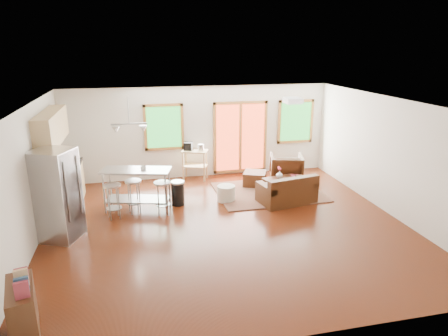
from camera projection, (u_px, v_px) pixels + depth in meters
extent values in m
cube|color=#351206|center=(227.00, 226.00, 8.49)|extent=(7.50, 7.00, 0.02)
cube|color=silver|center=(227.00, 103.00, 7.72)|extent=(7.50, 7.00, 0.02)
cube|color=beige|center=(199.00, 132.00, 11.37)|extent=(7.50, 0.02, 2.60)
cube|color=beige|center=(28.00, 181.00, 7.31)|extent=(0.02, 7.00, 2.60)
cube|color=beige|center=(391.00, 157.00, 8.89)|extent=(0.02, 7.00, 2.60)
cube|color=beige|center=(293.00, 251.00, 4.83)|extent=(7.50, 0.02, 2.60)
cube|color=#1B6020|center=(164.00, 127.00, 11.06)|extent=(0.94, 0.02, 1.14)
cube|color=#97602B|center=(163.00, 105.00, 10.88)|extent=(1.10, 0.05, 0.08)
cube|color=#97602B|center=(165.00, 148.00, 11.24)|extent=(1.10, 0.05, 0.08)
cube|color=#97602B|center=(145.00, 128.00, 10.95)|extent=(0.08, 0.05, 1.30)
cube|color=#97602B|center=(182.00, 126.00, 11.17)|extent=(0.08, 0.05, 1.30)
cube|color=red|center=(240.00, 137.00, 11.64)|extent=(1.44, 0.02, 1.94)
cube|color=#97602B|center=(241.00, 103.00, 11.34)|extent=(1.60, 0.05, 0.08)
cube|color=#97602B|center=(240.00, 170.00, 11.94)|extent=(1.60, 0.05, 0.08)
cube|color=#97602B|center=(215.00, 139.00, 11.48)|extent=(0.08, 0.05, 2.10)
cube|color=#97602B|center=(265.00, 136.00, 11.80)|extent=(0.08, 0.05, 2.10)
cube|color=#97602B|center=(240.00, 137.00, 11.64)|extent=(0.08, 0.05, 1.94)
cube|color=#1B6020|center=(296.00, 122.00, 11.88)|extent=(0.94, 0.02, 1.14)
cube|color=#97602B|center=(297.00, 101.00, 11.70)|extent=(1.10, 0.05, 0.08)
cube|color=#97602B|center=(295.00, 141.00, 12.06)|extent=(1.10, 0.05, 0.08)
cube|color=#97602B|center=(279.00, 122.00, 11.77)|extent=(0.08, 0.05, 1.30)
cube|color=#97602B|center=(311.00, 121.00, 11.98)|extent=(0.08, 0.05, 1.30)
cube|color=#4D5C36|center=(268.00, 192.00, 10.41)|extent=(2.69, 2.08, 0.03)
cube|color=black|center=(286.00, 195.00, 9.72)|extent=(1.45, 1.00, 0.37)
cube|color=black|center=(294.00, 185.00, 9.36)|extent=(1.34, 0.44, 0.34)
cube|color=black|center=(266.00, 188.00, 9.42)|extent=(0.32, 0.77, 0.14)
cube|color=black|center=(307.00, 182.00, 9.87)|extent=(0.32, 0.77, 0.14)
cube|color=black|center=(275.00, 187.00, 9.57)|extent=(0.64, 0.59, 0.11)
cube|color=black|center=(296.00, 183.00, 9.80)|extent=(0.64, 0.59, 0.11)
cube|color=#351C0E|center=(283.00, 179.00, 10.29)|extent=(1.07, 0.79, 0.04)
cube|color=#351C0E|center=(274.00, 191.00, 9.99)|extent=(0.07, 0.07, 0.35)
cube|color=#351C0E|center=(301.00, 186.00, 10.33)|extent=(0.07, 0.07, 0.35)
cube|color=#351C0E|center=(265.00, 186.00, 10.36)|extent=(0.07, 0.07, 0.35)
cube|color=#351C0E|center=(291.00, 182.00, 10.70)|extent=(0.07, 0.07, 0.35)
imported|color=black|center=(286.00, 167.00, 11.04)|extent=(1.05, 1.01, 0.89)
cube|color=black|center=(255.00, 179.00, 10.87)|extent=(0.77, 0.77, 0.39)
cylinder|color=beige|center=(226.00, 193.00, 9.81)|extent=(0.56, 0.56, 0.39)
imported|color=silver|center=(280.00, 175.00, 10.28)|extent=(0.23, 0.23, 0.17)
sphere|color=#D42C50|center=(280.00, 169.00, 10.27)|extent=(0.09, 0.09, 0.07)
sphere|color=#D42C50|center=(279.00, 169.00, 10.20)|extent=(0.09, 0.09, 0.07)
sphere|color=#D42C50|center=(279.00, 168.00, 10.25)|extent=(0.09, 0.09, 0.07)
imported|color=maroon|center=(291.00, 171.00, 10.34)|extent=(0.22, 0.07, 0.29)
cube|color=tan|center=(65.00, 191.00, 9.22)|extent=(0.60, 2.20, 0.90)
cube|color=black|center=(63.00, 172.00, 9.08)|extent=(0.64, 2.24, 0.04)
cube|color=tan|center=(51.00, 128.00, 8.75)|extent=(0.36, 2.20, 0.70)
cylinder|color=#B7BABC|center=(59.00, 174.00, 8.58)|extent=(0.12, 0.12, 0.18)
cube|color=black|center=(65.00, 162.00, 9.41)|extent=(0.22, 0.18, 0.20)
cube|color=#B7BABC|center=(56.00, 195.00, 7.72)|extent=(0.94, 0.93, 1.81)
cube|color=gray|center=(73.00, 196.00, 7.66)|extent=(0.28, 0.62, 1.77)
cylinder|color=gray|center=(67.00, 193.00, 7.40)|extent=(0.03, 0.03, 1.20)
cylinder|color=gray|center=(79.00, 185.00, 7.82)|extent=(0.03, 0.03, 1.20)
cube|color=#B7BABC|center=(136.00, 170.00, 9.06)|extent=(1.65, 0.99, 0.04)
cube|color=gray|center=(138.00, 199.00, 9.26)|extent=(1.53, 0.88, 0.03)
cylinder|color=gray|center=(104.00, 194.00, 9.00)|extent=(0.05, 0.05, 0.94)
cylinder|color=gray|center=(166.00, 195.00, 8.95)|extent=(0.05, 0.05, 0.94)
cylinder|color=gray|center=(111.00, 187.00, 9.45)|extent=(0.05, 0.05, 0.94)
cylinder|color=gray|center=(169.00, 187.00, 9.40)|extent=(0.05, 0.05, 0.94)
imported|color=silver|center=(143.00, 168.00, 9.06)|extent=(0.16, 0.14, 0.13)
cylinder|color=#B7BABC|center=(112.00, 185.00, 8.64)|extent=(0.45, 0.45, 0.04)
cylinder|color=gray|center=(117.00, 200.00, 8.89)|extent=(0.03, 0.03, 0.75)
cylinder|color=gray|center=(108.00, 202.00, 8.81)|extent=(0.03, 0.03, 0.75)
cylinder|color=gray|center=(110.00, 205.00, 8.63)|extent=(0.03, 0.03, 0.75)
cylinder|color=gray|center=(119.00, 203.00, 8.72)|extent=(0.03, 0.03, 0.75)
cylinder|color=gray|center=(114.00, 208.00, 8.80)|extent=(0.41, 0.41, 0.02)
cylinder|color=#B7BABC|center=(133.00, 181.00, 8.96)|extent=(0.44, 0.44, 0.04)
cylinder|color=gray|center=(137.00, 195.00, 9.20)|extent=(0.03, 0.03, 0.73)
cylinder|color=gray|center=(129.00, 197.00, 9.11)|extent=(0.03, 0.03, 0.73)
cylinder|color=gray|center=(131.00, 200.00, 8.95)|extent=(0.03, 0.03, 0.73)
cylinder|color=gray|center=(140.00, 198.00, 9.03)|extent=(0.03, 0.03, 0.73)
cylinder|color=gray|center=(135.00, 203.00, 9.11)|extent=(0.40, 0.40, 0.02)
cylinder|color=#B7BABC|center=(162.00, 183.00, 8.86)|extent=(0.38, 0.38, 0.04)
cylinder|color=gray|center=(167.00, 197.00, 9.08)|extent=(0.03, 0.03, 0.73)
cylinder|color=gray|center=(158.00, 198.00, 9.05)|extent=(0.03, 0.03, 0.73)
cylinder|color=gray|center=(158.00, 201.00, 8.86)|extent=(0.03, 0.03, 0.73)
cylinder|color=gray|center=(167.00, 200.00, 8.90)|extent=(0.03, 0.03, 0.73)
cylinder|color=gray|center=(163.00, 204.00, 9.01)|extent=(0.34, 0.34, 0.02)
cylinder|color=black|center=(178.00, 194.00, 9.55)|extent=(0.35, 0.35, 0.55)
cylinder|color=#B7BABC|center=(177.00, 182.00, 9.47)|extent=(0.36, 0.36, 0.05)
cube|color=tan|center=(195.00, 151.00, 11.20)|extent=(0.82, 0.67, 0.04)
cube|color=tan|center=(195.00, 166.00, 11.33)|extent=(0.77, 0.63, 0.03)
cube|color=tan|center=(183.00, 166.00, 11.19)|extent=(0.05, 0.05, 0.84)
cube|color=tan|center=(204.00, 167.00, 11.11)|extent=(0.05, 0.05, 0.84)
cube|color=tan|center=(186.00, 163.00, 11.54)|extent=(0.05, 0.05, 0.84)
cube|color=tan|center=(207.00, 164.00, 11.45)|extent=(0.05, 0.05, 0.84)
cube|color=black|center=(188.00, 146.00, 11.19)|extent=(0.28, 0.27, 0.22)
cylinder|color=#B7BABC|center=(201.00, 147.00, 11.15)|extent=(0.21, 0.21, 0.18)
cube|color=#351C0E|center=(23.00, 312.00, 5.18)|extent=(0.51, 0.89, 0.74)
cube|color=maroon|center=(22.00, 290.00, 4.82)|extent=(0.17, 0.08, 0.22)
cube|color=navy|center=(22.00, 285.00, 4.94)|extent=(0.17, 0.08, 0.20)
cube|color=tan|center=(21.00, 278.00, 5.05)|extent=(0.17, 0.08, 0.24)
cube|color=maroon|center=(22.00, 275.00, 5.18)|extent=(0.17, 0.08, 0.19)
cube|color=white|center=(293.00, 101.00, 8.64)|extent=(0.35, 0.35, 0.12)
cylinder|color=gray|center=(128.00, 110.00, 8.81)|extent=(0.02, 0.02, 0.60)
cube|color=gray|center=(129.00, 124.00, 8.90)|extent=(0.80, 0.04, 0.03)
cone|color=#B7BABC|center=(116.00, 130.00, 8.87)|extent=(0.18, 0.18, 0.14)
cone|color=#B7BABC|center=(143.00, 129.00, 8.99)|extent=(0.18, 0.18, 0.14)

